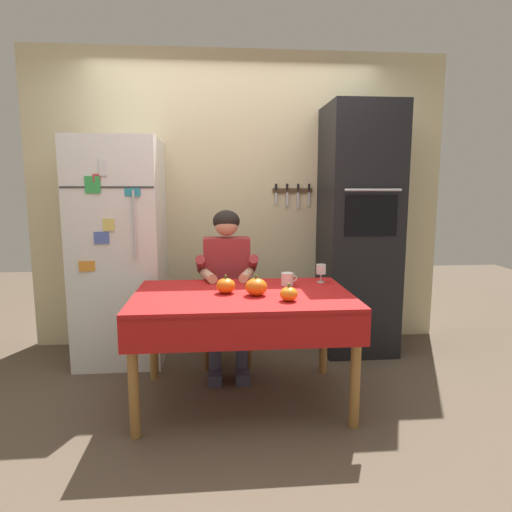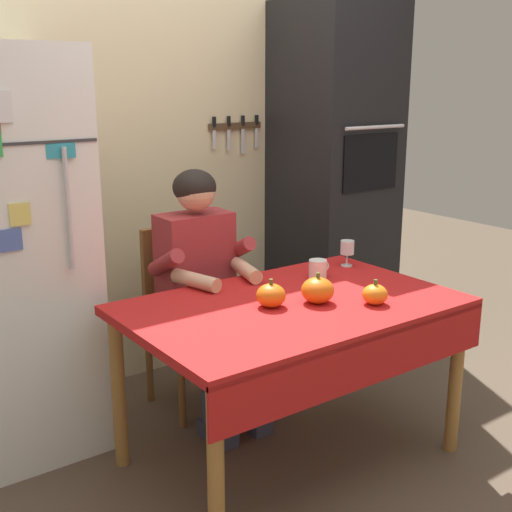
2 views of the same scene
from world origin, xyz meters
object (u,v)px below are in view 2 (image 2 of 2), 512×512
Objects in this scene: dining_table at (295,322)px; wine_glass at (347,249)px; seated_person at (203,275)px; coffee_mug at (318,269)px; pumpkin_large at (318,290)px; chair_behind_person at (185,308)px; pumpkin_small at (375,294)px; pumpkin_medium at (271,295)px; wall_oven at (334,182)px; refrigerator at (1,257)px.

wine_glass is at bearing 27.16° from dining_table.
coffee_mug is at bearing -42.09° from seated_person.
chair_behind_person is at bearing 101.45° from pumpkin_large.
wine_glass reaches higher than coffee_mug.
pumpkin_medium is at bearing 148.22° from pumpkin_small.
pumpkin_large reaches higher than coffee_mug.
dining_table is (-1.05, -0.92, -0.39)m from wall_oven.
pumpkin_small is at bearing -98.09° from coffee_mug.
seated_person is (0.86, -0.28, -0.16)m from refrigerator.
wall_oven is at bearing 15.66° from seated_person.
pumpkin_medium reaches higher than dining_table.
wall_oven reaches higher than dining_table.
seated_person is at bearing 98.29° from dining_table.
wine_glass is 1.06× the size of pumpkin_medium.
chair_behind_person is at bearing 96.34° from dining_table.
dining_table is 11.24× the size of pumpkin_medium.
chair_behind_person is (0.86, -0.09, -0.39)m from refrigerator.
dining_table is 0.42m from coffee_mug.
pumpkin_small is (0.35, -0.81, 0.05)m from seated_person.
wall_oven is 15.84× the size of wine_glass.
pumpkin_small is (0.37, -0.23, -0.01)m from pumpkin_medium.
pumpkin_large is (-0.24, -0.28, 0.01)m from coffee_mug.
chair_behind_person is 6.63× the size of pumpkin_large.
wine_glass is (1.53, -0.59, -0.07)m from refrigerator.
refrigerator is 1.39m from pumpkin_large.
coffee_mug is at bearing -136.19° from wall_oven.
wall_oven is 1.45m from dining_table.
coffee_mug is 0.85× the size of wine_glass.
pumpkin_small is (-0.06, -0.43, -0.00)m from coffee_mug.
wine_glass is (0.67, -0.49, 0.32)m from chair_behind_person.
coffee_mug is at bearing -27.12° from refrigerator.
seated_person reaches higher than wine_glass.
wine_glass reaches higher than pumpkin_small.
refrigerator reaches higher than dining_table.
coffee_mug is 0.48m from pumpkin_medium.
seated_person reaches higher than pumpkin_small.
pumpkin_medium is at bearing -158.57° from wine_glass.
wine_glass is at bearing -36.50° from chair_behind_person.
chair_behind_person is 1.09m from pumpkin_small.
refrigerator is 15.90× the size of coffee_mug.
wine_glass reaches higher than pumpkin_medium.
pumpkin_large is at bearing -78.55° from chair_behind_person.
seated_person reaches higher than chair_behind_person.
refrigerator is at bearing 134.52° from pumpkin_medium.
pumpkin_large is at bearing 139.58° from pumpkin_small.
dining_table is 0.17m from pumpkin_large.
refrigerator is at bearing 159.08° from wine_glass.
refrigerator is 1.94× the size of chair_behind_person.
seated_person is 9.39× the size of wine_glass.
refrigerator is 1.44m from coffee_mug.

